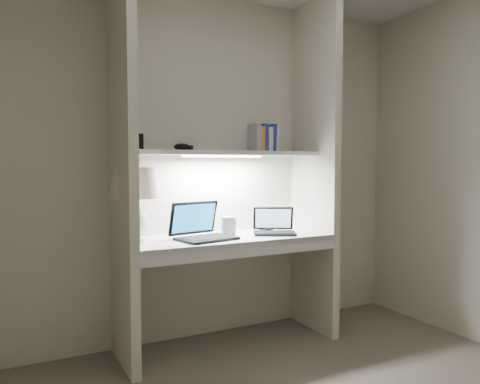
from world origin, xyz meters
TOP-DOWN VIEW (x-y plane):
  - back_wall at (0.00, 1.50)m, footprint 3.20×0.01m
  - alcove_panel_left at (-0.73, 1.23)m, footprint 0.06×0.55m
  - alcove_panel_right at (0.73, 1.23)m, footprint 0.06×0.55m
  - desk at (0.00, 1.23)m, footprint 1.40×0.55m
  - desk_apron at (0.00, 0.96)m, footprint 1.46×0.03m
  - shelf at (0.00, 1.32)m, footprint 1.40×0.36m
  - strip_light at (0.00, 1.32)m, footprint 0.60×0.04m
  - table_lamp at (-0.64, 1.28)m, footprint 0.33×0.33m
  - laptop_main at (-0.21, 1.21)m, footprint 0.43×0.39m
  - laptop_netbook at (0.35, 1.19)m, footprint 0.38×0.36m
  - speaker at (0.03, 1.29)m, footprint 0.10×0.09m
  - mouse at (0.34, 1.27)m, footprint 0.10×0.07m
  - cable_coil at (0.37, 1.34)m, footprint 0.11×0.11m
  - sticky_note at (-0.64, 1.27)m, footprint 0.08×0.08m
  - book_row at (0.39, 1.42)m, footprint 0.20×0.14m
  - shelf_box at (-0.59, 1.39)m, footprint 0.06×0.05m
  - shelf_gadget at (-0.27, 1.41)m, footprint 0.13×0.10m

SIDE VIEW (x-z plane):
  - desk_apron at x=0.00m, z-range 0.67..0.77m
  - desk at x=0.00m, z-range 0.73..0.77m
  - sticky_note at x=-0.64m, z-range 0.77..0.77m
  - cable_coil at x=0.37m, z-range 0.77..0.78m
  - mouse at x=0.34m, z-range 0.77..0.80m
  - laptop_netbook at x=0.35m, z-range 0.72..0.91m
  - laptop_main at x=-0.21m, z-range 0.70..0.95m
  - speaker at x=0.03m, z-range 0.77..0.90m
  - table_lamp at x=-0.64m, z-range 0.85..1.34m
  - back_wall at x=0.00m, z-range 0.00..2.50m
  - alcove_panel_left at x=-0.73m, z-range 0.00..2.50m
  - alcove_panel_right at x=0.73m, z-range 0.00..2.50m
  - strip_light at x=0.00m, z-range 1.32..1.34m
  - shelf at x=0.00m, z-range 1.34..1.36m
  - shelf_gadget at x=-0.27m, z-range 1.37..1.42m
  - shelf_box at x=-0.59m, z-range 1.36..1.47m
  - book_row at x=0.39m, z-range 1.36..1.57m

